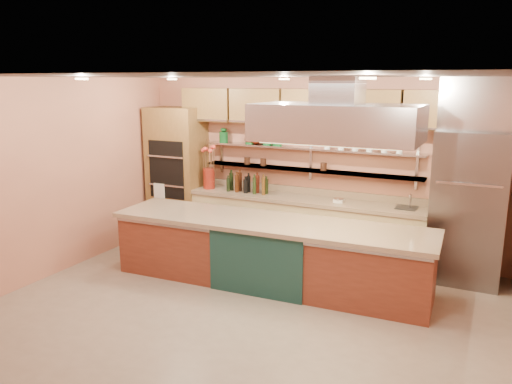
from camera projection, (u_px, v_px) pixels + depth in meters
The scene contains 20 objects.
floor at pixel (244, 309), 6.17m from camera, with size 6.00×5.00×0.02m, color gray.
ceiling at pixel (242, 76), 5.55m from camera, with size 6.00×5.00×0.02m, color black.
wall_back at pixel (314, 166), 8.05m from camera, with size 6.00×0.04×2.80m, color #B37054.
wall_front at pixel (87, 269), 3.67m from camera, with size 6.00×0.04×2.80m, color #B37054.
wall_left at pixel (57, 177), 7.14m from camera, with size 0.04×5.00×2.80m, color #B37054.
oven_stack at pixel (177, 173), 8.87m from camera, with size 0.95×0.64×2.30m, color brown.
refrigerator at pixel (468, 208), 6.81m from camera, with size 0.95×0.72×2.10m, color slate.
back_counter at pixel (304, 226), 8.02m from camera, with size 3.84×0.64×0.93m, color tan.
wall_shelf_lower at pixel (308, 170), 7.97m from camera, with size 3.60×0.26×0.03m, color #ABACB2.
wall_shelf_upper at pixel (309, 148), 7.89m from camera, with size 3.60×0.26×0.03m, color #ABACB2.
upper_cabinets at pixel (312, 107), 7.69m from camera, with size 4.60×0.36×0.55m, color brown.
range_hood at pixel (337, 123), 6.05m from camera, with size 2.00×1.00×0.45m, color #ABACB2.
ceiling_downlights at pixel (251, 79), 5.74m from camera, with size 4.00×2.80×0.02m, color #FFE5A5.
island at pixel (269, 252), 6.83m from camera, with size 4.32×0.94×0.90m, color brown.
flower_vase at pixel (209, 178), 8.57m from camera, with size 0.20×0.20×0.36m, color maroon.
oil_bottle_cluster at pixel (247, 185), 8.27m from camera, with size 0.77×0.22×0.25m, color black.
kitchen_scale at pixel (339, 200), 7.61m from camera, with size 0.15×0.11×0.08m, color silver.
bar_faucet at pixel (410, 201), 7.24m from camera, with size 0.03×0.03×0.21m, color silver.
copper_kettle at pixel (256, 139), 8.27m from camera, with size 0.20×0.20×0.16m, color #B94B2A.
green_canister at pixel (267, 140), 8.18m from camera, with size 0.14×0.14×0.17m, color #0D4019.
Camera 1 is at (2.63, -5.06, 2.75)m, focal length 35.00 mm.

